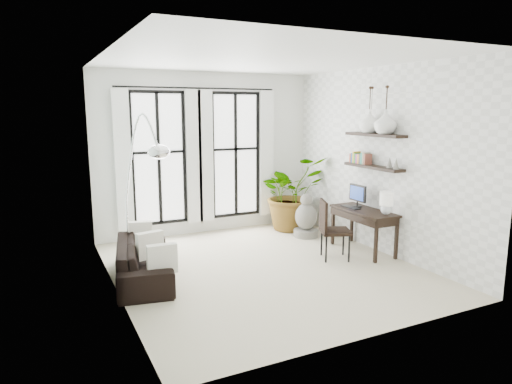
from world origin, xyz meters
TOP-DOWN VIEW (x-y plane):
  - floor at (0.00, 0.00)m, footprint 5.00×5.00m
  - ceiling at (0.00, 0.00)m, footprint 5.00×5.00m
  - wall_left at (-2.25, 0.00)m, footprint 0.00×5.00m
  - wall_right at (2.25, 0.00)m, footprint 0.00×5.00m
  - wall_back at (0.00, 2.50)m, footprint 4.50×0.00m
  - windows at (-0.20, 2.43)m, footprint 3.26×0.13m
  - wall_shelves at (2.11, 0.03)m, footprint 0.25×1.30m
  - sofa at (-1.80, 0.38)m, footprint 1.09×2.02m
  - throw_pillows at (-1.70, 0.38)m, footprint 0.40×1.52m
  - plant at (1.61, 1.90)m, footprint 1.51×1.35m
  - desk at (1.95, -0.06)m, footprint 0.54×1.28m
  - desk_chair at (1.20, -0.08)m, footprint 0.62×0.62m
  - arc_lamp at (-1.70, 0.72)m, footprint 0.74×0.92m
  - buddha at (1.57, 1.26)m, footprint 0.48×0.48m
  - vase_a at (2.11, -0.26)m, footprint 0.37×0.37m
  - vase_b at (2.11, 0.14)m, footprint 0.37×0.37m

SIDE VIEW (x-z plane):
  - floor at x=0.00m, z-range 0.00..0.00m
  - sofa at x=-1.80m, z-range 0.00..0.56m
  - buddha at x=1.57m, z-range -0.07..0.79m
  - throw_pillows at x=-1.70m, z-range 0.30..0.70m
  - desk_chair at x=1.20m, z-range 0.07..1.07m
  - desk at x=1.95m, z-range 0.14..1.29m
  - plant at x=1.61m, z-range 0.00..1.54m
  - windows at x=-0.20m, z-range 0.24..2.88m
  - wall_left at x=-2.25m, z-range -0.90..4.10m
  - wall_right at x=2.25m, z-range -0.90..4.10m
  - wall_back at x=0.00m, z-range -0.65..3.85m
  - wall_shelves at x=2.11m, z-range 1.43..2.03m
  - arc_lamp at x=-1.70m, z-range 0.62..3.05m
  - vase_a at x=2.11m, z-range 2.07..2.46m
  - vase_b at x=2.11m, z-range 2.07..2.46m
  - ceiling at x=0.00m, z-range 3.20..3.20m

